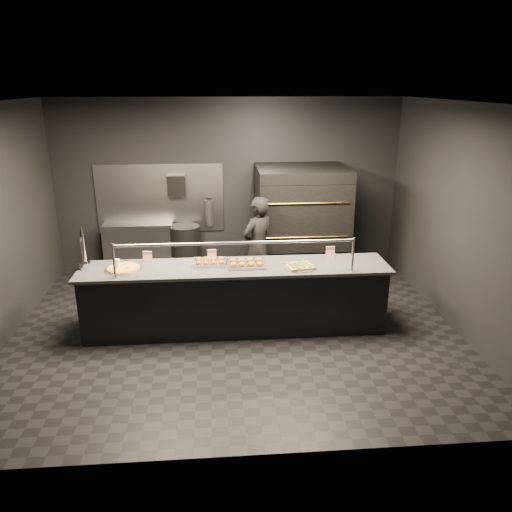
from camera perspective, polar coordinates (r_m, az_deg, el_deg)
The scene contains 15 objects.
room at distance 6.48m, azimuth -2.73°, elevation 3.75°, with size 6.04×6.00×3.00m.
service_counter at distance 6.78m, azimuth -2.37°, elevation -4.79°, with size 4.10×0.78×1.37m.
pizza_oven at distance 8.52m, azimuth 5.13°, elevation 3.80°, with size 1.50×1.23×1.91m.
prep_shelf at distance 9.06m, azimuth -13.18°, elevation 0.88°, with size 1.20×0.35×0.90m, color #99999E.
towel_dispenser at distance 8.77m, azimuth -9.09°, elevation 7.99°, with size 0.30×0.20×0.35m, color black.
fire_extinguisher at distance 8.86m, azimuth -5.36°, elevation 5.02°, with size 0.14×0.14×0.51m.
beer_tap at distance 6.83m, azimuth -19.03°, elevation -0.05°, with size 0.15×0.22×0.60m.
round_pizza at distance 6.71m, azimuth -14.90°, elevation -1.38°, with size 0.49×0.49×0.03m.
slider_tray_a at distance 6.72m, azimuth -5.29°, elevation -0.66°, with size 0.51×0.42×0.07m.
slider_tray_b at distance 6.62m, azimuth -1.12°, elevation -0.83°, with size 0.51×0.38×0.08m.
square_pizza at distance 6.58m, azimuth 5.03°, elevation -1.16°, with size 0.43×0.43×0.05m.
condiment_jar at distance 6.81m, azimuth -15.29°, elevation -0.80°, with size 0.16×0.07×0.11m.
tent_cards at distance 6.85m, azimuth -2.90°, elevation 0.22°, with size 2.64×0.04×0.15m.
trash_bin at distance 8.88m, azimuth -8.04°, elevation 0.72°, with size 0.52×0.52×0.87m, color black.
worker at distance 7.80m, azimuth 0.21°, elevation 1.10°, with size 0.58×0.38×1.59m, color black.
Camera 1 is at (-0.23, -6.19, 3.22)m, focal length 35.00 mm.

